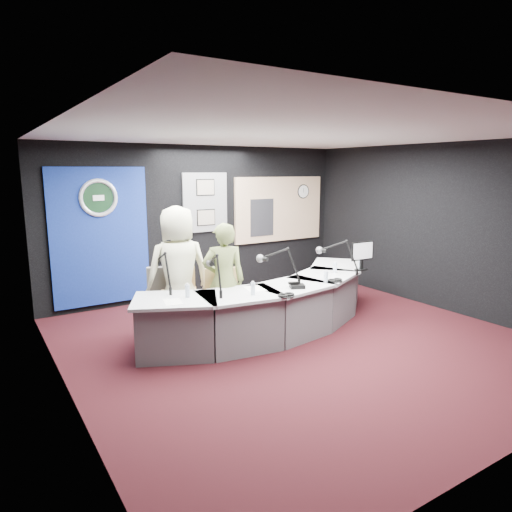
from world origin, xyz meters
TOP-DOWN VIEW (x-y plane):
  - ground at (0.00, 0.00)m, footprint 6.00×6.00m
  - ceiling at (0.00, 0.00)m, footprint 6.00×6.00m
  - wall_back at (0.00, 3.00)m, footprint 6.00×0.02m
  - wall_left at (-3.00, 0.00)m, footprint 0.02×6.00m
  - wall_right at (3.00, 0.00)m, footprint 0.02×6.00m
  - broadcast_desk at (-0.05, 0.55)m, footprint 4.50×1.90m
  - backdrop_panel at (-1.90, 2.97)m, footprint 1.60×0.05m
  - agency_seal at (-1.90, 2.93)m, footprint 0.63×0.07m
  - seal_center at (-1.90, 2.94)m, footprint 0.48×0.01m
  - pinboard at (0.05, 2.97)m, footprint 0.90×0.04m
  - framed_photo_upper at (0.05, 2.94)m, footprint 0.34×0.02m
  - framed_photo_lower at (0.05, 2.94)m, footprint 0.34×0.02m
  - booth_window_frame at (1.75, 2.97)m, footprint 2.12×0.06m
  - booth_glow at (1.75, 2.96)m, footprint 2.00×0.02m
  - equipment_rack at (1.30, 2.94)m, footprint 0.55×0.02m
  - wall_clock at (2.35, 2.94)m, footprint 0.28×0.01m
  - armchair_left at (-1.29, 1.14)m, footprint 0.74×0.74m
  - armchair_right at (-0.79, 0.72)m, footprint 0.70×0.70m
  - draped_jacket at (-1.41, 1.37)m, footprint 0.50×0.29m
  - person_man at (-1.29, 1.14)m, footprint 0.96×0.67m
  - person_woman at (-0.79, 0.72)m, footprint 0.70×0.59m
  - computer_monitor at (1.57, 0.41)m, footprint 0.41×0.04m
  - desk_phone at (0.00, 0.06)m, footprint 0.25×0.23m
  - headphones_near at (0.70, 0.06)m, footprint 0.24×0.24m
  - headphones_far at (-0.38, -0.20)m, footprint 0.24×0.24m
  - paper_stack at (-1.71, 0.33)m, footprint 0.27×0.33m
  - notepad at (-0.52, 0.33)m, footprint 0.29×0.37m
  - boom_mic_a at (-1.58, 0.96)m, footprint 0.17×0.74m
  - boom_mic_b at (-1.05, 0.47)m, footprint 0.27×0.72m
  - boom_mic_c at (-0.08, 0.38)m, footprint 0.41×0.67m
  - boom_mic_d at (1.10, 0.45)m, footprint 0.43×0.66m
  - water_bottles at (0.06, 0.29)m, footprint 3.11×0.47m

SIDE VIEW (x-z plane):
  - ground at x=0.00m, z-range 0.00..0.00m
  - broadcast_desk at x=-0.05m, z-range 0.00..0.75m
  - armchair_right at x=-0.79m, z-range 0.00..0.98m
  - armchair_left at x=-1.29m, z-range 0.00..1.01m
  - draped_jacket at x=-1.41m, z-range 0.27..0.97m
  - paper_stack at x=-1.71m, z-range 0.75..0.75m
  - notepad at x=-0.52m, z-range 0.75..0.75m
  - headphones_near at x=0.70m, z-range 0.75..0.79m
  - headphones_far at x=-0.38m, z-range 0.75..0.79m
  - desk_phone at x=0.00m, z-range 0.75..0.80m
  - person_woman at x=-0.79m, z-range 0.00..1.64m
  - water_bottles at x=0.06m, z-range 0.75..0.93m
  - person_man at x=-1.29m, z-range 0.00..1.87m
  - boom_mic_a at x=-1.58m, z-range 0.75..1.35m
  - boom_mic_b at x=-1.05m, z-range 0.75..1.35m
  - boom_mic_c at x=-0.08m, z-range 0.75..1.35m
  - boom_mic_d at x=1.10m, z-range 0.75..1.35m
  - computer_monitor at x=1.57m, z-range 0.93..1.21m
  - backdrop_panel at x=-1.90m, z-range 0.10..2.40m
  - wall_back at x=0.00m, z-range 0.00..2.80m
  - wall_left at x=-3.00m, z-range 0.00..2.80m
  - wall_right at x=3.00m, z-range 0.00..2.80m
  - equipment_rack at x=1.30m, z-range 1.03..1.78m
  - framed_photo_lower at x=0.05m, z-range 1.33..1.60m
  - booth_window_frame at x=1.75m, z-range 0.89..2.21m
  - booth_glow at x=1.75m, z-range 0.95..2.15m
  - pinboard at x=0.05m, z-range 1.20..2.30m
  - agency_seal at x=-1.90m, z-range 1.58..2.21m
  - seal_center at x=-1.90m, z-range 1.66..2.14m
  - wall_clock at x=2.35m, z-range 1.76..2.04m
  - framed_photo_upper at x=0.05m, z-range 1.89..2.17m
  - ceiling at x=0.00m, z-range 2.79..2.81m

